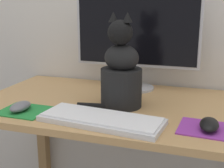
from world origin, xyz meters
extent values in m
cube|color=tan|center=(0.00, 0.00, 0.69)|extent=(1.16, 0.65, 0.02)
cube|color=olive|center=(-0.54, 0.28, 0.34)|extent=(0.05, 0.05, 0.68)
cylinder|color=#B2B2B7|center=(0.00, 0.23, 0.71)|extent=(0.17, 0.17, 0.01)
cylinder|color=#B2B2B7|center=(0.00, 0.23, 0.76)|extent=(0.04, 0.04, 0.10)
cube|color=#B2B2B7|center=(0.00, 0.23, 0.97)|extent=(0.56, 0.02, 0.32)
cube|color=black|center=(0.00, 0.22, 0.97)|extent=(0.54, 0.00, 0.30)
cube|color=silver|center=(-0.01, -0.22, 0.71)|extent=(0.43, 0.20, 0.02)
cube|color=white|center=(-0.01, -0.22, 0.73)|extent=(0.41, 0.18, 0.01)
cube|color=#238438|center=(-0.32, -0.20, 0.71)|extent=(0.17, 0.15, 0.00)
cube|color=purple|center=(0.33, -0.17, 0.71)|extent=(0.18, 0.16, 0.00)
ellipsoid|color=slate|center=(-0.33, -0.21, 0.73)|extent=(0.06, 0.10, 0.03)
ellipsoid|color=black|center=(0.34, -0.18, 0.73)|extent=(0.06, 0.11, 0.03)
cylinder|color=black|center=(0.01, -0.03, 0.78)|extent=(0.18, 0.18, 0.15)
ellipsoid|color=black|center=(0.01, -0.03, 0.89)|extent=(0.15, 0.14, 0.10)
sphere|color=black|center=(0.01, -0.04, 0.99)|extent=(0.11, 0.11, 0.09)
cone|color=black|center=(-0.02, -0.04, 1.04)|extent=(0.04, 0.04, 0.04)
cone|color=black|center=(0.03, -0.05, 1.04)|extent=(0.04, 0.04, 0.04)
cylinder|color=black|center=(-0.04, -0.09, 0.72)|extent=(0.20, 0.05, 0.02)
camera|label=1|loc=(0.33, -1.13, 1.09)|focal=50.00mm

